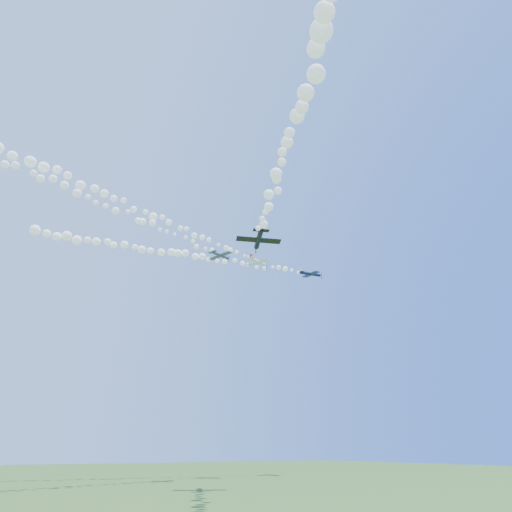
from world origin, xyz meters
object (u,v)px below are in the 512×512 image
plane_grey (220,255)px  plane_black (259,239)px  plane_white (259,262)px  plane_navy (311,274)px

plane_grey → plane_black: size_ratio=0.79×
plane_white → plane_grey: bearing=-177.7°
plane_white → plane_navy: (18.09, 2.02, 1.14)m
plane_navy → plane_black: 44.21m
plane_black → plane_white: bearing=-7.9°
plane_white → plane_grey: 14.22m
plane_white → plane_black: 30.81m
plane_white → plane_grey: (-13.02, -4.82, -3.06)m
plane_navy → plane_grey: bearing=-159.2°
plane_white → plane_grey: plane_white is taller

